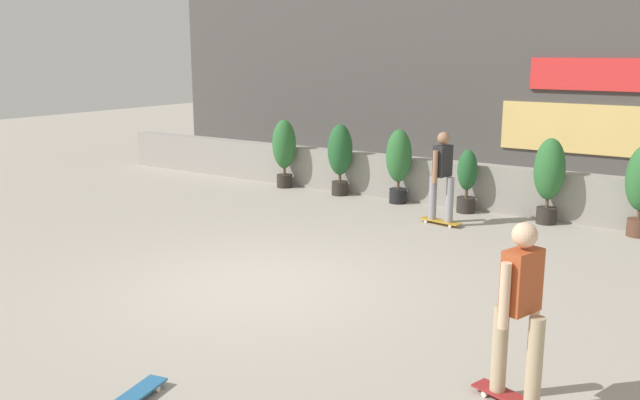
% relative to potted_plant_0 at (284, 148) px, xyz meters
% --- Properties ---
extents(ground_plane, '(48.00, 48.00, 0.00)m').
position_rel_potted_plant_0_xyz_m(ground_plane, '(3.74, -5.55, -0.92)').
color(ground_plane, '#A8A093').
extents(planter_wall, '(18.00, 0.40, 0.90)m').
position_rel_potted_plant_0_xyz_m(planter_wall, '(3.74, 0.45, -0.47)').
color(planter_wall, gray).
rests_on(planter_wall, ground).
extents(building_backdrop, '(20.00, 2.08, 6.50)m').
position_rel_potted_plant_0_xyz_m(building_backdrop, '(3.75, 4.45, 2.33)').
color(building_backdrop, '#4C4947').
rests_on(building_backdrop, ground).
extents(potted_plant_0, '(0.55, 0.55, 1.57)m').
position_rel_potted_plant_0_xyz_m(potted_plant_0, '(0.00, 0.00, 0.00)').
color(potted_plant_0, '#2D2823').
rests_on(potted_plant_0, ground).
extents(potted_plant_1, '(0.54, 0.54, 1.56)m').
position_rel_potted_plant_0_xyz_m(potted_plant_1, '(1.52, 0.00, -0.01)').
color(potted_plant_1, '#2D2823').
rests_on(potted_plant_1, ground).
extents(potted_plant_2, '(0.53, 0.53, 1.54)m').
position_rel_potted_plant_0_xyz_m(potted_plant_2, '(2.96, -0.00, -0.02)').
color(potted_plant_2, black).
rests_on(potted_plant_2, ground).
extents(potted_plant_3, '(0.39, 0.39, 1.24)m').
position_rel_potted_plant_0_xyz_m(potted_plant_3, '(4.45, 0.00, -0.24)').
color(potted_plant_3, '#2D2823').
rests_on(potted_plant_3, ground).
extents(potted_plant_4, '(0.55, 0.55, 1.58)m').
position_rel_potted_plant_0_xyz_m(potted_plant_4, '(6.01, 0.00, 0.01)').
color(potted_plant_4, '#2D2823').
rests_on(potted_plant_4, ground).
extents(skater_far_right, '(0.82, 0.54, 1.70)m').
position_rel_potted_plant_0_xyz_m(skater_far_right, '(7.69, -6.77, 0.02)').
color(skater_far_right, maroon).
rests_on(skater_far_right, ground).
extents(skater_by_wall_left, '(0.82, 0.55, 1.70)m').
position_rel_potted_plant_0_xyz_m(skater_by_wall_left, '(4.44, -1.16, 0.02)').
color(skater_by_wall_left, '#BF8C26').
rests_on(skater_by_wall_left, ground).
extents(skateboard_near_camera, '(0.36, 0.82, 0.08)m').
position_rel_potted_plant_0_xyz_m(skateboard_near_camera, '(4.83, -8.67, -0.85)').
color(skateboard_near_camera, '#266699').
rests_on(skateboard_near_camera, ground).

